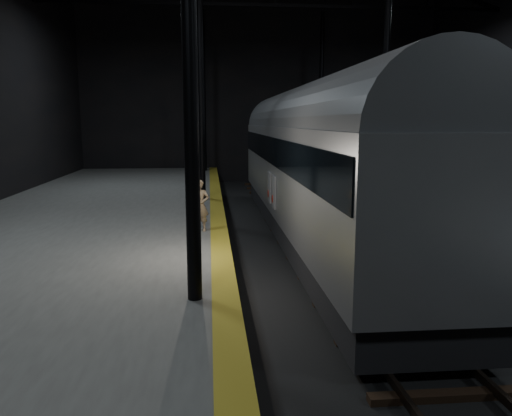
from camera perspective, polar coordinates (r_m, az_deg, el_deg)
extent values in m
plane|color=black|center=(13.75, 9.77, -7.84)|extent=(44.00, 44.00, 0.00)
cube|color=#51514F|center=(13.75, -22.17, -6.28)|extent=(9.00, 43.80, 1.00)
cube|color=olive|center=(13.02, -4.08, -4.13)|extent=(0.50, 43.80, 0.01)
cube|color=#3F3328|center=(13.54, 6.82, -7.30)|extent=(0.08, 43.00, 0.14)
cube|color=#3F3328|center=(13.91, 12.67, -7.01)|extent=(0.08, 43.00, 0.14)
cube|color=black|center=(13.74, 9.77, -7.60)|extent=(2.40, 42.00, 0.12)
cylinder|color=black|center=(8.84, -7.70, 21.87)|extent=(0.26, 0.26, 10.00)
cylinder|color=black|center=(20.72, -6.36, 14.93)|extent=(0.26, 0.26, 10.00)
cylinder|color=black|center=(21.97, 14.56, 14.39)|extent=(0.26, 0.26, 10.00)
cylinder|color=black|center=(32.69, -6.02, 13.05)|extent=(0.26, 0.26, 10.00)
cylinder|color=black|center=(33.50, 7.44, 12.95)|extent=(0.26, 0.26, 10.00)
cube|color=black|center=(27.50, 2.26, 22.14)|extent=(23.60, 0.15, 0.18)
cube|color=#9C9EA4|center=(17.12, 6.51, 4.30)|extent=(2.85, 19.68, 2.95)
cube|color=black|center=(17.39, 6.39, -1.78)|extent=(2.61, 19.29, 0.84)
cube|color=black|center=(17.07, 6.55, 6.60)|extent=(2.91, 19.39, 0.89)
cylinder|color=slate|center=(17.04, 6.60, 9.25)|extent=(2.80, 19.48, 2.80)
cube|color=black|center=(11.09, 13.68, -10.77)|extent=(1.77, 2.16, 0.34)
cube|color=black|center=(24.13, 3.07, 0.66)|extent=(1.77, 2.16, 0.34)
cube|color=silver|center=(15.98, 2.07, 1.83)|extent=(0.04, 0.74, 1.03)
cube|color=silver|center=(17.14, 1.56, 2.38)|extent=(0.04, 0.74, 1.03)
cylinder|color=#A21F13|center=(16.19, 1.91, 1.06)|extent=(0.03, 0.26, 0.26)
cylinder|color=#A21F13|center=(17.35, 1.42, 1.65)|extent=(0.03, 0.26, 0.26)
imported|color=#987D5D|center=(14.51, -6.44, 0.29)|extent=(0.60, 0.45, 1.50)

